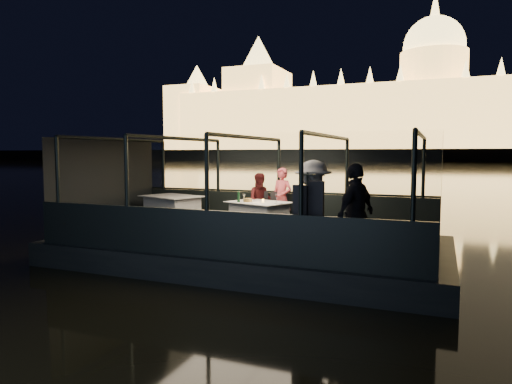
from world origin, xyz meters
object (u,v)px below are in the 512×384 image
at_px(dining_table_central, 259,217).
at_px(coat_stand, 307,213).
at_px(person_woman_coral, 282,200).
at_px(passenger_dark, 356,216).
at_px(person_man_maroon, 261,199).
at_px(passenger_stripe, 313,212).
at_px(wine_bottle, 239,196).
at_px(chair_port_left, 257,211).
at_px(dining_table_aft, 172,212).
at_px(chair_port_right, 277,213).

bearing_deg(dining_table_central, coat_stand, -53.53).
xyz_separation_m(coat_stand, person_woman_coral, (-1.63, 3.39, -0.15)).
bearing_deg(person_woman_coral, passenger_dark, -37.25).
bearing_deg(coat_stand, person_man_maroon, 123.08).
relative_size(dining_table_central, coat_stand, 0.89).
height_order(passenger_stripe, wine_bottle, passenger_stripe).
distance_m(person_woman_coral, passenger_stripe, 3.18).
relative_size(coat_stand, person_woman_coral, 1.03).
relative_size(person_man_maroon, passenger_dark, 0.81).
distance_m(chair_port_left, passenger_stripe, 3.45).
relative_size(dining_table_central, dining_table_aft, 0.94).
bearing_deg(passenger_stripe, person_man_maroon, 27.70).
distance_m(person_woman_coral, wine_bottle, 1.26).
relative_size(coat_stand, passenger_dark, 0.91).
relative_size(dining_table_aft, chair_port_right, 1.62).
distance_m(dining_table_central, chair_port_left, 0.65).
height_order(coat_stand, passenger_stripe, passenger_stripe).
bearing_deg(passenger_dark, person_man_maroon, -114.74).
relative_size(dining_table_aft, coat_stand, 0.95).
relative_size(chair_port_right, coat_stand, 0.59).
height_order(dining_table_central, passenger_stripe, passenger_stripe).
xyz_separation_m(chair_port_left, passenger_dark, (3.05, -2.96, 0.40)).
distance_m(dining_table_central, wine_bottle, 0.73).
bearing_deg(person_woman_coral, dining_table_central, -100.62).
bearing_deg(chair_port_right, chair_port_left, 149.84).
distance_m(dining_table_aft, chair_port_left, 2.32).
height_order(chair_port_left, wine_bottle, wine_bottle).
height_order(dining_table_aft, chair_port_left, chair_port_left).
bearing_deg(coat_stand, dining_table_aft, 148.37).
bearing_deg(wine_bottle, dining_table_aft, 169.78).
bearing_deg(person_man_maroon, passenger_stripe, -74.39).
bearing_deg(chair_port_left, person_woman_coral, -3.80).
bearing_deg(chair_port_right, dining_table_central, -141.76).
height_order(chair_port_left, chair_port_right, chair_port_right).
bearing_deg(dining_table_central, chair_port_left, 116.72).
bearing_deg(person_woman_coral, coat_stand, -49.53).
bearing_deg(chair_port_right, wine_bottle, -156.54).
relative_size(chair_port_left, coat_stand, 0.58).
relative_size(passenger_stripe, wine_bottle, 5.80).
distance_m(coat_stand, person_woman_coral, 3.76).
bearing_deg(chair_port_left, chair_port_right, -21.90).
distance_m(person_man_maroon, wine_bottle, 1.01).
bearing_deg(chair_port_left, dining_table_central, -79.45).
height_order(dining_table_central, passenger_dark, passenger_dark).
bearing_deg(coat_stand, chair_port_left, 124.88).
xyz_separation_m(passenger_dark, wine_bottle, (-3.19, 2.13, 0.06)).
bearing_deg(dining_table_aft, dining_table_central, -2.92).
distance_m(chair_port_right, person_man_maroon, 0.62).
relative_size(dining_table_central, passenger_stripe, 0.79).
bearing_deg(passenger_dark, wine_bottle, -102.40).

